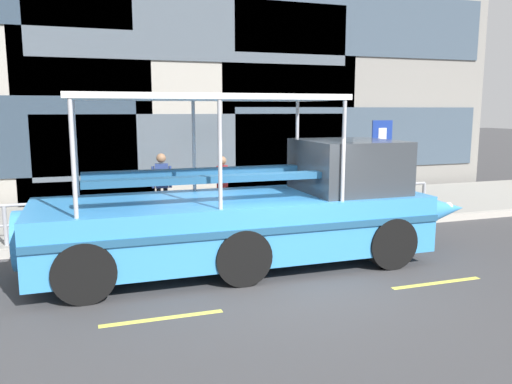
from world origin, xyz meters
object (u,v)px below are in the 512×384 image
object	(u,v)px
pedestrian_mid_left	(222,181)
duck_tour_boat	(261,211)
parking_sign	(381,151)
pedestrian_mid_right	(162,181)
pedestrian_near_bow	(311,176)

from	to	relation	value
pedestrian_mid_left	duck_tour_boat	bearing A→B (deg)	-92.71
parking_sign	duck_tour_boat	distance (m)	5.13
pedestrian_mid_left	pedestrian_mid_right	size ratio (longest dim) A/B	0.94
duck_tour_boat	pedestrian_mid_right	bearing A→B (deg)	110.85
pedestrian_near_bow	pedestrian_mid_left	size ratio (longest dim) A/B	1.00
duck_tour_boat	pedestrian_near_bow	distance (m)	4.71
pedestrian_near_bow	parking_sign	bearing A→B (deg)	-37.37
parking_sign	pedestrian_mid_left	size ratio (longest dim) A/B	1.56
parking_sign	pedestrian_mid_right	size ratio (longest dim) A/B	1.46
pedestrian_mid_left	pedestrian_mid_right	world-z (taller)	pedestrian_mid_right
parking_sign	pedestrian_mid_left	world-z (taller)	parking_sign
pedestrian_near_bow	pedestrian_mid_right	world-z (taller)	pedestrian_mid_right
duck_tour_boat	pedestrian_near_bow	xyz separation A→B (m)	(2.81, 3.78, 0.12)
parking_sign	pedestrian_near_bow	xyz separation A→B (m)	(-1.51, 1.15, -0.75)
duck_tour_boat	pedestrian_mid_right	xyz separation A→B (m)	(-1.40, 3.67, 0.18)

